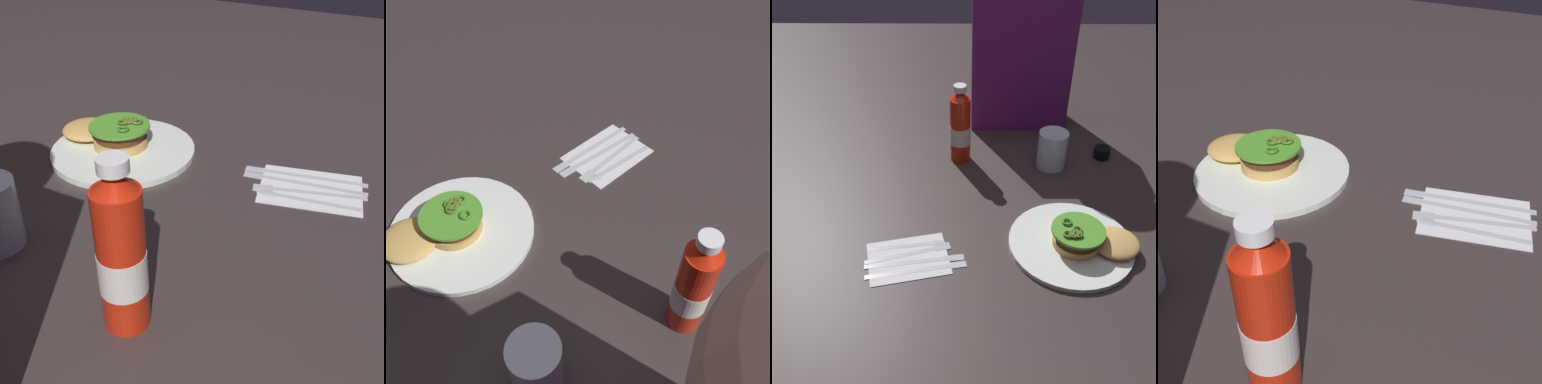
# 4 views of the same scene
# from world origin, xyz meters

# --- Properties ---
(ground_plane) EXTENTS (3.00, 3.00, 0.00)m
(ground_plane) POSITION_xyz_m (0.00, 0.00, 0.00)
(ground_plane) COLOR #382D2D
(dinner_plate) EXTENTS (0.29, 0.29, 0.01)m
(dinner_plate) POSITION_xyz_m (0.12, -0.10, 0.01)
(dinner_plate) COLOR white
(dinner_plate) RESTS_ON ground_plane
(burger_sandwich) EXTENTS (0.20, 0.12, 0.05)m
(burger_sandwich) POSITION_xyz_m (0.16, -0.11, 0.03)
(burger_sandwich) COLOR tan
(burger_sandwich) RESTS_ON dinner_plate
(ketchup_bottle) EXTENTS (0.06, 0.06, 0.23)m
(ketchup_bottle) POSITION_xyz_m (-0.14, 0.26, 0.10)
(ketchup_bottle) COLOR red
(ketchup_bottle) RESTS_ON ground_plane
(napkin) EXTENTS (0.20, 0.17, 0.00)m
(napkin) POSITION_xyz_m (-0.26, -0.15, 0.00)
(napkin) COLOR white
(napkin) RESTS_ON ground_plane
(steak_knife) EXTENTS (0.22, 0.06, 0.00)m
(steak_knife) POSITION_xyz_m (-0.22, -0.18, 0.00)
(steak_knife) COLOR silver
(steak_knife) RESTS_ON napkin
(butter_knife) EXTENTS (0.22, 0.05, 0.00)m
(butter_knife) POSITION_xyz_m (-0.23, -0.16, 0.00)
(butter_knife) COLOR silver
(butter_knife) RESTS_ON napkin
(fork_utensil) EXTENTS (0.19, 0.07, 0.00)m
(fork_utensil) POSITION_xyz_m (-0.24, -0.13, 0.00)
(fork_utensil) COLOR silver
(fork_utensil) RESTS_ON napkin
(spoon_utensil) EXTENTS (0.18, 0.04, 0.00)m
(spoon_utensil) POSITION_xyz_m (-0.24, -0.10, 0.00)
(spoon_utensil) COLOR silver
(spoon_utensil) RESTS_ON napkin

